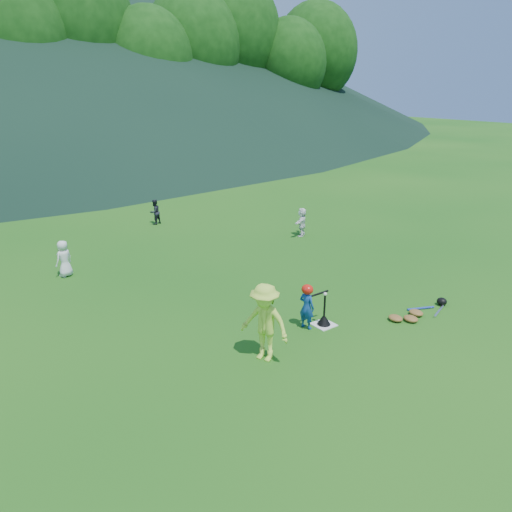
# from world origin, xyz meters

# --- Properties ---
(ground) EXTENTS (120.00, 120.00, 0.00)m
(ground) POSITION_xyz_m (0.00, 0.00, 0.00)
(ground) COLOR #145012
(ground) RESTS_ON ground
(home_plate) EXTENTS (0.45, 0.45, 0.02)m
(home_plate) POSITION_xyz_m (0.00, 0.00, 0.01)
(home_plate) COLOR silver
(home_plate) RESTS_ON ground
(baseball) EXTENTS (0.08, 0.08, 0.08)m
(baseball) POSITION_xyz_m (0.00, 0.00, 0.74)
(baseball) COLOR white
(baseball) RESTS_ON batting_tee
(batter_child) EXTENTS (0.31, 0.40, 0.98)m
(batter_child) POSITION_xyz_m (-0.39, 0.14, 0.49)
(batter_child) COLOR navy
(batter_child) RESTS_ON ground
(adult_coach) EXTENTS (0.91, 1.14, 1.54)m
(adult_coach) POSITION_xyz_m (-1.90, -0.35, 0.77)
(adult_coach) COLOR #BAE543
(adult_coach) RESTS_ON ground
(fielder_a) EXTENTS (0.58, 0.49, 1.01)m
(fielder_a) POSITION_xyz_m (-3.65, 6.34, 0.50)
(fielder_a) COLOR silver
(fielder_a) RESTS_ON ground
(fielder_b) EXTENTS (0.55, 0.49, 0.93)m
(fielder_b) POSITION_xyz_m (0.65, 9.74, 0.47)
(fielder_b) COLOR black
(fielder_b) RESTS_ON ground
(fielder_d) EXTENTS (0.91, 0.77, 0.98)m
(fielder_d) POSITION_xyz_m (4.08, 5.37, 0.49)
(fielder_d) COLOR white
(fielder_d) RESTS_ON ground
(batting_tee) EXTENTS (0.30, 0.30, 0.68)m
(batting_tee) POSITION_xyz_m (0.00, 0.00, 0.13)
(batting_tee) COLOR black
(batting_tee) RESTS_ON home_plate
(batter_gear) EXTENTS (0.73, 0.26, 0.34)m
(batter_gear) POSITION_xyz_m (-0.37, 0.14, 0.88)
(batter_gear) COLOR red
(batter_gear) RESTS_ON ground
(equipment_pile) EXTENTS (1.80, 0.66, 0.19)m
(equipment_pile) POSITION_xyz_m (2.03, -0.91, 0.07)
(equipment_pile) COLOR olive
(equipment_pile) RESTS_ON ground
(outfield_fence) EXTENTS (70.07, 0.08, 1.33)m
(outfield_fence) POSITION_xyz_m (0.00, 28.00, 0.70)
(outfield_fence) COLOR gray
(outfield_fence) RESTS_ON ground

